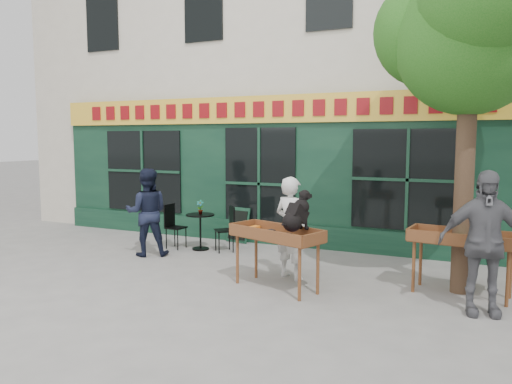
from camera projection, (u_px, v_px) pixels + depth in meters
ground at (208, 267)px, 9.22m from camera, size 80.00×80.00×0.00m
building at (313, 46)px, 14.08m from camera, size 14.00×7.26×10.00m
street_tree at (474, 19)px, 7.29m from camera, size 3.05×2.90×5.60m
book_cart_center at (276, 237)px, 7.80m from camera, size 1.62×1.08×0.99m
dog at (296, 209)px, 7.55m from camera, size 0.52×0.68×0.60m
woman at (291, 228)px, 8.38m from camera, size 0.73×0.60×1.73m
book_cart_right at (462, 242)px, 7.46m from camera, size 1.56×0.80×0.99m
man_right at (483, 243)px, 6.65m from camera, size 1.22×0.72×1.95m
bistro_table at (200, 224)px, 10.58m from camera, size 0.60×0.60×0.76m
bistro_chair_left at (173, 222)px, 10.76m from camera, size 0.38×0.38×0.95m
bistro_chair_right at (228, 225)px, 10.43m from camera, size 0.51×0.51×0.95m
potted_plant at (200, 207)px, 10.54m from camera, size 0.18×0.14×0.30m
man_left at (147, 212)px, 10.03m from camera, size 1.08×1.03×1.77m
chalkboard at (238, 225)px, 11.35m from camera, size 0.58×0.28×0.79m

